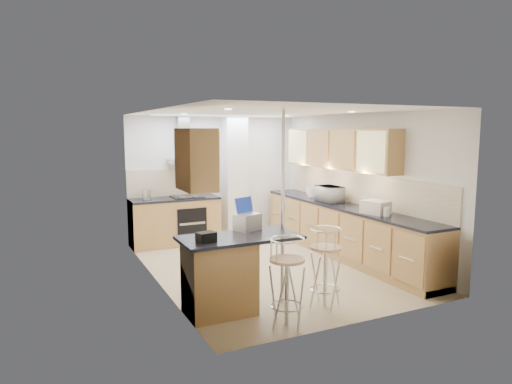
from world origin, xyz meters
name	(u,v)px	position (x,y,z in m)	size (l,w,h in m)	color
ground	(268,267)	(0.00, 0.00, 0.00)	(4.80, 4.80, 0.00)	tan
room_shell	(275,170)	(0.32, 0.38, 1.54)	(3.64, 4.84, 2.51)	silver
right_counter	(343,230)	(1.50, 0.00, 0.46)	(0.63, 4.40, 0.92)	#AD7B45
back_counter	(175,221)	(-0.95, 2.10, 0.46)	(1.70, 0.63, 0.92)	#AD7B45
peninsula	(240,273)	(-1.12, -1.45, 0.48)	(1.47, 0.72, 0.94)	#AD7B45
microwave	(330,194)	(1.46, 0.38, 1.06)	(0.52, 0.35, 0.29)	white
laptop	(247,222)	(-0.91, -1.20, 1.05)	(0.31, 0.23, 0.21)	#A3A5AB
bag	(206,237)	(-1.59, -1.56, 1.00)	(0.21, 0.15, 0.11)	black
bar_stool_near	(287,282)	(-0.83, -2.10, 0.51)	(0.42, 0.42, 1.03)	tan
bar_stool_end	(325,267)	(-0.12, -1.82, 0.51)	(0.42, 0.42, 1.02)	tan
jar_a	(311,193)	(1.49, 1.05, 1.01)	(0.12, 0.12, 0.17)	silver
jar_b	(309,191)	(1.63, 1.35, 1.00)	(0.11, 0.11, 0.16)	silver
jar_c	(365,203)	(1.61, -0.43, 1.01)	(0.14, 0.14, 0.19)	beige
jar_d	(387,212)	(1.42, -1.17, 0.99)	(0.10, 0.10, 0.14)	white
bread_bin	(375,207)	(1.43, -0.91, 1.02)	(0.31, 0.39, 0.20)	silver
kettle	(146,194)	(-1.49, 2.10, 1.02)	(0.16, 0.16, 0.20)	#ABAEB0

